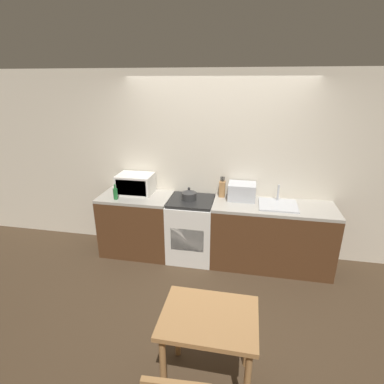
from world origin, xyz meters
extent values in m
plane|color=#3D2D1E|center=(0.00, 0.00, 0.00)|extent=(16.00, 16.00, 0.00)
cube|color=beige|center=(0.00, 1.00, 1.30)|extent=(10.00, 0.06, 2.60)
cube|color=#4C2D19|center=(-1.11, 0.66, 0.43)|extent=(1.01, 0.62, 0.86)
cube|color=#9E998E|center=(-1.11, 0.66, 0.88)|extent=(1.01, 0.62, 0.04)
cube|color=#4C2D19|center=(0.82, 0.66, 0.43)|extent=(1.60, 0.62, 0.86)
cube|color=#9E998E|center=(0.82, 0.66, 0.88)|extent=(1.60, 0.62, 0.04)
cube|color=silver|center=(-0.30, 0.66, 0.43)|extent=(0.63, 0.62, 0.86)
cube|color=black|center=(-0.30, 0.66, 0.88)|extent=(0.60, 0.57, 0.04)
cube|color=black|center=(-0.30, 0.36, 0.43)|extent=(0.45, 0.02, 0.32)
cylinder|color=#2D2D2D|center=(-0.33, 0.66, 0.95)|extent=(0.21, 0.21, 0.10)
cone|color=#2D2D2D|center=(-0.33, 0.66, 1.02)|extent=(0.20, 0.20, 0.05)
sphere|color=black|center=(-0.33, 0.66, 1.06)|extent=(0.04, 0.04, 0.04)
cube|color=silver|center=(-1.14, 0.77, 1.04)|extent=(0.50, 0.37, 0.28)
cube|color=black|center=(-1.14, 0.59, 1.04)|extent=(0.44, 0.01, 0.22)
cylinder|color=#1E662D|center=(-1.33, 0.48, 0.98)|extent=(0.06, 0.06, 0.15)
cylinder|color=#1E662D|center=(-1.33, 0.48, 1.08)|extent=(0.02, 0.02, 0.06)
cube|color=#9E7042|center=(0.11, 0.86, 1.01)|extent=(0.08, 0.10, 0.22)
cylinder|color=black|center=(0.09, 0.86, 1.16)|extent=(0.01, 0.01, 0.07)
cylinder|color=black|center=(0.11, 0.86, 1.16)|extent=(0.01, 0.01, 0.07)
cylinder|color=black|center=(0.13, 0.86, 1.16)|extent=(0.01, 0.01, 0.07)
cube|color=#ADAFB5|center=(0.38, 0.81, 1.01)|extent=(0.37, 0.29, 0.23)
cube|color=black|center=(0.38, 0.67, 1.01)|extent=(0.33, 0.01, 0.18)
cube|color=#ADAFB5|center=(0.86, 0.66, 0.91)|extent=(0.49, 0.43, 0.02)
cylinder|color=#ADAFB5|center=(0.86, 0.81, 1.03)|extent=(0.03, 0.03, 0.22)
cube|color=#9E7042|center=(0.22, -1.27, 0.71)|extent=(0.75, 0.59, 0.04)
cylinder|color=#9E7042|center=(-0.10, -1.50, 0.35)|extent=(0.05, 0.05, 0.69)
cylinder|color=#9E7042|center=(-0.10, -1.03, 0.35)|extent=(0.05, 0.05, 0.69)
cylinder|color=#9E7042|center=(0.54, -1.03, 0.35)|extent=(0.05, 0.05, 0.69)
camera|label=1|loc=(0.44, -3.10, 2.45)|focal=28.00mm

